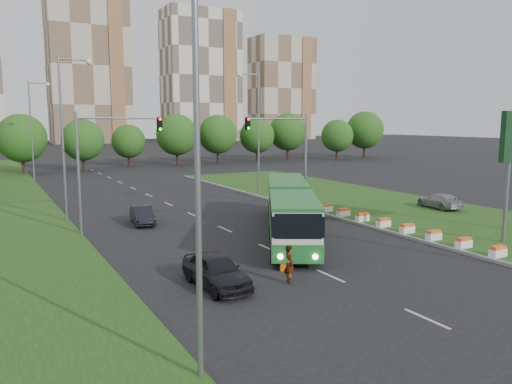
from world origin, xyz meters
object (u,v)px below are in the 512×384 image
car_left_near (216,270)px  shopping_trolley (284,265)px  traffic_mast_median (289,146)px  car_median (439,201)px  pedestrian (289,264)px  traffic_mast_left (103,153)px  articulated_bus (284,209)px  car_left_far (142,215)px

car_left_near → shopping_trolley: bearing=7.2°
traffic_mast_median → car_median: size_ratio=1.87×
car_left_near → car_median: 26.06m
car_left_near → car_median: size_ratio=1.05×
car_median → pedestrian: bearing=32.1°
traffic_mast_median → car_median: 13.45m
traffic_mast_left → shopping_trolley: 15.27m
traffic_mast_left → articulated_bus: size_ratio=0.48×
traffic_mast_median → car_median: (11.20, -5.87, -4.58)m
pedestrian → articulated_bus: bearing=-18.8°
articulated_bus → car_median: articulated_bus is taller
traffic_mast_left → car_median: traffic_mast_left is taller
articulated_bus → traffic_mast_median: bearing=84.9°
traffic_mast_median → pedestrian: traffic_mast_median is taller
car_left_far → shopping_trolley: bearing=-71.2°
shopping_trolley → traffic_mast_left: bearing=136.8°
car_left_near → shopping_trolley: 4.05m
car_median → car_left_near: bearing=26.9°
shopping_trolley → traffic_mast_median: bearing=79.6°
articulated_bus → car_left_far: bearing=163.0°
traffic_mast_median → shopping_trolley: (-9.30, -14.17, -5.06)m
traffic_mast_median → shopping_trolley: traffic_mast_median is taller
articulated_bus → pedestrian: articulated_bus is taller
articulated_bus → car_left_near: size_ratio=3.75×
car_median → pedestrian: size_ratio=2.40×
car_median → shopping_trolley: 22.13m
traffic_mast_left → pedestrian: 16.39m
traffic_mast_median → articulated_bus: bearing=-124.7°
articulated_bus → shopping_trolley: bearing=-92.1°
car_left_near → shopping_trolley: (3.97, 0.65, -0.47)m
traffic_mast_median → traffic_mast_left: same height
car_left_far → traffic_mast_median: bearing=5.2°
pedestrian → shopping_trolley: pedestrian is taller
traffic_mast_median → car_left_near: 20.42m
traffic_mast_left → articulated_bus: (10.12, -6.27, -3.66)m
articulated_bus → car_left_far: 10.63m
car_median → articulated_bus: bearing=11.7°
car_left_far → car_median: (23.50, -6.29, 0.13)m
car_median → shopping_trolley: (-20.50, -8.30, -0.48)m
traffic_mast_median → car_left_far: size_ratio=2.05×
car_left_near → pedestrian: (3.18, -1.12, 0.13)m
car_left_far → shopping_trolley: size_ratio=6.61×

